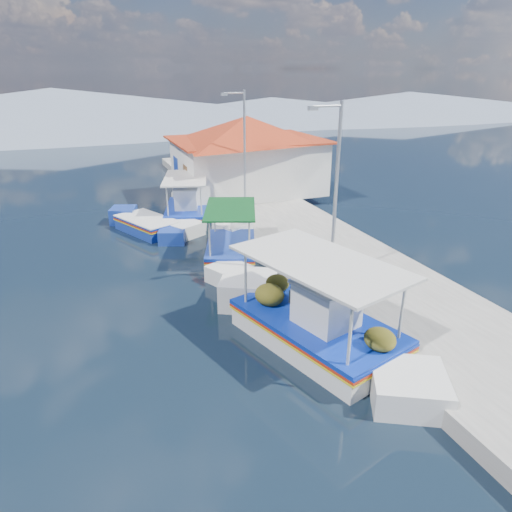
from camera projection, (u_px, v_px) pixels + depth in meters
name	position (u px, v px, depth m)	size (l,w,h in m)	color
ground	(225.00, 341.00, 13.69)	(160.00, 160.00, 0.00)	black
quay	(311.00, 242.00, 20.77)	(5.00, 44.00, 0.50)	#ABA8A0
bollards	(274.00, 246.00, 19.27)	(0.20, 17.20, 0.30)	#A5A8AD
main_caique	(316.00, 326.00, 13.44)	(4.18, 8.48, 2.91)	silver
caique_green_canopy	(230.00, 250.00, 19.58)	(3.37, 6.13, 2.44)	silver
caique_blue_hull	(148.00, 226.00, 22.85)	(3.29, 5.34, 1.05)	navy
caique_far	(187.00, 211.00, 24.61)	(3.42, 6.86, 2.51)	silver
harbor_building	(247.00, 153.00, 27.72)	(10.49, 10.49, 4.40)	white
lamp_post_near	(334.00, 185.00, 15.50)	(1.21, 0.14, 6.00)	#A5A8AD
lamp_post_far	(243.00, 146.00, 23.29)	(1.21, 0.14, 6.00)	#A5A8AD
mountain_ridge	(146.00, 111.00, 63.60)	(171.40, 96.00, 5.50)	slate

